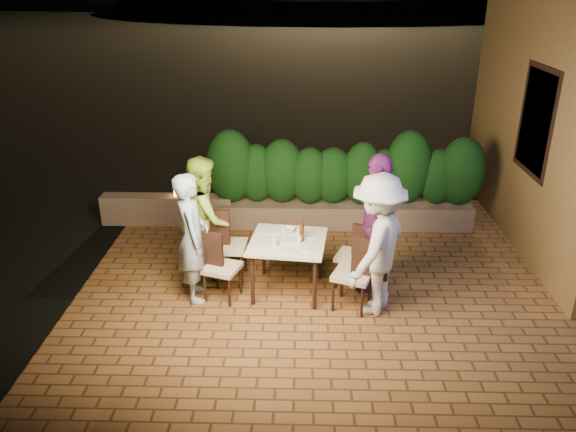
{
  "coord_description": "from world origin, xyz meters",
  "views": [
    {
      "loc": [
        -0.53,
        -6.42,
        3.91
      ],
      "look_at": [
        -0.7,
        0.22,
        1.05
      ],
      "focal_mm": 35.0,
      "sensor_mm": 36.0,
      "label": 1
    }
  ],
  "objects_px": {
    "bowl": "(288,230)",
    "diner_purple": "(377,222)",
    "beer_bottle": "(302,229)",
    "chair_right_back": "(353,255)",
    "chair_right_front": "(353,273)",
    "diner_green": "(204,218)",
    "dining_table": "(288,266)",
    "chair_left_back": "(229,245)",
    "diner_white": "(377,245)",
    "diner_blue": "(192,238)",
    "chair_left_front": "(222,266)",
    "parapet_lamp": "(177,192)"
  },
  "relations": [
    {
      "from": "chair_left_front",
      "to": "diner_purple",
      "type": "relative_size",
      "value": 0.49
    },
    {
      "from": "diner_green",
      "to": "diner_white",
      "type": "distance_m",
      "value": 2.38
    },
    {
      "from": "chair_left_front",
      "to": "chair_right_back",
      "type": "distance_m",
      "value": 1.75
    },
    {
      "from": "diner_green",
      "to": "parapet_lamp",
      "type": "distance_m",
      "value": 1.97
    },
    {
      "from": "chair_left_front",
      "to": "diner_blue",
      "type": "bearing_deg",
      "value": -162.99
    },
    {
      "from": "diner_green",
      "to": "beer_bottle",
      "type": "bearing_deg",
      "value": -120.11
    },
    {
      "from": "bowl",
      "to": "diner_purple",
      "type": "xyz_separation_m",
      "value": [
        1.16,
        -0.1,
        0.17
      ]
    },
    {
      "from": "dining_table",
      "to": "diner_purple",
      "type": "relative_size",
      "value": 0.51
    },
    {
      "from": "beer_bottle",
      "to": "bowl",
      "type": "distance_m",
      "value": 0.35
    },
    {
      "from": "bowl",
      "to": "chair_left_front",
      "type": "height_order",
      "value": "chair_left_front"
    },
    {
      "from": "diner_blue",
      "to": "diner_white",
      "type": "xyz_separation_m",
      "value": [
        2.3,
        -0.24,
        0.05
      ]
    },
    {
      "from": "chair_left_front",
      "to": "chair_left_back",
      "type": "height_order",
      "value": "chair_left_back"
    },
    {
      "from": "parapet_lamp",
      "to": "chair_right_back",
      "type": "bearing_deg",
      "value": -35.59
    },
    {
      "from": "chair_left_front",
      "to": "diner_green",
      "type": "relative_size",
      "value": 0.53
    },
    {
      "from": "beer_bottle",
      "to": "dining_table",
      "type": "bearing_deg",
      "value": -175.5
    },
    {
      "from": "diner_green",
      "to": "diner_purple",
      "type": "xyz_separation_m",
      "value": [
        2.31,
        -0.21,
        0.07
      ]
    },
    {
      "from": "bowl",
      "to": "chair_left_back",
      "type": "distance_m",
      "value": 0.86
    },
    {
      "from": "chair_left_back",
      "to": "chair_right_front",
      "type": "relative_size",
      "value": 1.04
    },
    {
      "from": "chair_left_front",
      "to": "diner_white",
      "type": "height_order",
      "value": "diner_white"
    },
    {
      "from": "diner_green",
      "to": "dining_table",
      "type": "bearing_deg",
      "value": -123.08
    },
    {
      "from": "chair_left_back",
      "to": "diner_white",
      "type": "height_order",
      "value": "diner_white"
    },
    {
      "from": "dining_table",
      "to": "diner_white",
      "type": "height_order",
      "value": "diner_white"
    },
    {
      "from": "dining_table",
      "to": "chair_left_back",
      "type": "bearing_deg",
      "value": 157.48
    },
    {
      "from": "diner_white",
      "to": "chair_left_back",
      "type": "bearing_deg",
      "value": -80.84
    },
    {
      "from": "chair_right_back",
      "to": "dining_table",
      "type": "bearing_deg",
      "value": 32.76
    },
    {
      "from": "diner_green",
      "to": "parapet_lamp",
      "type": "bearing_deg",
      "value": 9.37
    },
    {
      "from": "beer_bottle",
      "to": "diner_green",
      "type": "bearing_deg",
      "value": 163.92
    },
    {
      "from": "diner_white",
      "to": "diner_purple",
      "type": "bearing_deg",
      "value": -155.55
    },
    {
      "from": "bowl",
      "to": "chair_right_front",
      "type": "bearing_deg",
      "value": -38.64
    },
    {
      "from": "diner_purple",
      "to": "chair_left_back",
      "type": "bearing_deg",
      "value": -89.34
    },
    {
      "from": "dining_table",
      "to": "beer_bottle",
      "type": "relative_size",
      "value": 3.16
    },
    {
      "from": "chair_left_front",
      "to": "chair_left_back",
      "type": "distance_m",
      "value": 0.53
    },
    {
      "from": "chair_left_front",
      "to": "diner_purple",
      "type": "distance_m",
      "value": 2.09
    },
    {
      "from": "diner_green",
      "to": "chair_right_back",
      "type": "bearing_deg",
      "value": -109.93
    },
    {
      "from": "chair_left_front",
      "to": "chair_right_back",
      "type": "height_order",
      "value": "chair_left_front"
    },
    {
      "from": "beer_bottle",
      "to": "diner_white",
      "type": "distance_m",
      "value": 1.01
    },
    {
      "from": "dining_table",
      "to": "chair_right_front",
      "type": "xyz_separation_m",
      "value": [
        0.82,
        -0.37,
        0.12
      ]
    },
    {
      "from": "chair_left_back",
      "to": "chair_right_back",
      "type": "relative_size",
      "value": 1.12
    },
    {
      "from": "parapet_lamp",
      "to": "diner_white",
      "type": "bearing_deg",
      "value": -40.86
    },
    {
      "from": "chair_left_back",
      "to": "chair_right_back",
      "type": "xyz_separation_m",
      "value": [
        1.69,
        -0.15,
        -0.05
      ]
    },
    {
      "from": "bowl",
      "to": "diner_purple",
      "type": "distance_m",
      "value": 1.18
    },
    {
      "from": "beer_bottle",
      "to": "chair_right_back",
      "type": "bearing_deg",
      "value": 14.03
    },
    {
      "from": "bowl",
      "to": "diner_white",
      "type": "xyz_separation_m",
      "value": [
        1.09,
        -0.7,
        0.13
      ]
    },
    {
      "from": "chair_right_front",
      "to": "diner_green",
      "type": "xyz_separation_m",
      "value": [
        -1.96,
        0.77,
        0.38
      ]
    },
    {
      "from": "diner_blue",
      "to": "chair_right_back",
      "type": "bearing_deg",
      "value": -93.32
    },
    {
      "from": "bowl",
      "to": "diner_blue",
      "type": "height_order",
      "value": "diner_blue"
    },
    {
      "from": "beer_bottle",
      "to": "parapet_lamp",
      "type": "relative_size",
      "value": 2.17
    },
    {
      "from": "beer_bottle",
      "to": "chair_right_back",
      "type": "height_order",
      "value": "beer_bottle"
    },
    {
      "from": "chair_left_front",
      "to": "chair_left_back",
      "type": "xyz_separation_m",
      "value": [
        0.02,
        0.53,
        0.05
      ]
    },
    {
      "from": "diner_purple",
      "to": "chair_right_front",
      "type": "bearing_deg",
      "value": -26.37
    }
  ]
}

